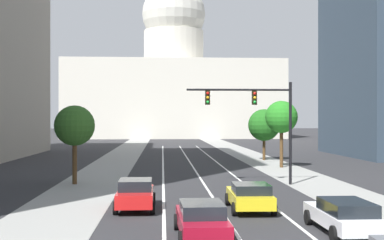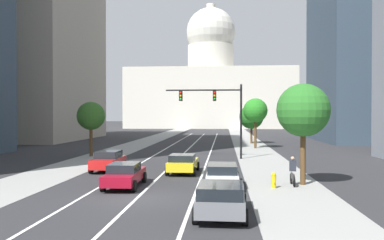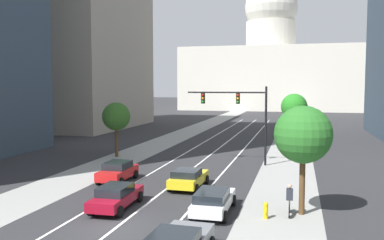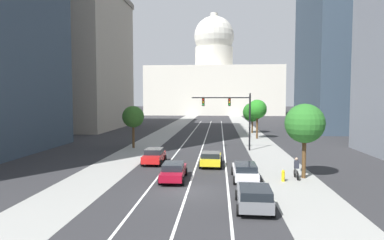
{
  "view_description": "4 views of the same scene",
  "coord_description": "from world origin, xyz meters",
  "px_view_note": "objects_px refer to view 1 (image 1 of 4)",
  "views": [
    {
      "loc": [
        -2.89,
        -16.04,
        4.5
      ],
      "look_at": [
        -1.09,
        14.9,
        4.46
      ],
      "focal_mm": 47.84,
      "sensor_mm": 36.0,
      "label": 1
    },
    {
      "loc": [
        4.33,
        -19.93,
        4.18
      ],
      "look_at": [
        0.81,
        24.63,
        3.6
      ],
      "focal_mm": 38.02,
      "sensor_mm": 36.0,
      "label": 2
    },
    {
      "loc": [
        8.76,
        -18.83,
        7.08
      ],
      "look_at": [
        -0.44,
        17.11,
        4.09
      ],
      "focal_mm": 39.18,
      "sensor_mm": 36.0,
      "label": 3
    },
    {
      "loc": [
        2.16,
        -22.68,
        6.48
      ],
      "look_at": [
        -0.95,
        15.62,
        3.95
      ],
      "focal_mm": 31.24,
      "sensor_mm": 36.0,
      "label": 4
    }
  ],
  "objects_px": {
    "capitol_building": "(174,86)",
    "street_tree_near_right": "(281,117)",
    "street_tree_near_left": "(75,126)",
    "car_crimson": "(202,219)",
    "car_red": "(136,194)",
    "street_tree_far_right": "(264,125)",
    "car_white": "(344,215)",
    "traffic_signal_mast": "(259,112)",
    "car_yellow": "(250,196)"
  },
  "relations": [
    {
      "from": "car_white",
      "to": "street_tree_near_right",
      "type": "relative_size",
      "value": 0.77
    },
    {
      "from": "car_crimson",
      "to": "street_tree_far_right",
      "type": "height_order",
      "value": "street_tree_far_right"
    },
    {
      "from": "car_red",
      "to": "street_tree_far_right",
      "type": "xyz_separation_m",
      "value": [
        12.53,
        30.1,
        3.07
      ]
    },
    {
      "from": "car_white",
      "to": "car_red",
      "type": "bearing_deg",
      "value": 54.68
    },
    {
      "from": "car_crimson",
      "to": "street_tree_near_left",
      "type": "height_order",
      "value": "street_tree_near_left"
    },
    {
      "from": "street_tree_near_left",
      "to": "capitol_building",
      "type": "bearing_deg",
      "value": 84.48
    },
    {
      "from": "capitol_building",
      "to": "traffic_signal_mast",
      "type": "relative_size",
      "value": 7.18
    },
    {
      "from": "traffic_signal_mast",
      "to": "street_tree_near_left",
      "type": "height_order",
      "value": "traffic_signal_mast"
    },
    {
      "from": "street_tree_far_right",
      "to": "car_yellow",
      "type": "bearing_deg",
      "value": -102.62
    },
    {
      "from": "car_yellow",
      "to": "traffic_signal_mast",
      "type": "bearing_deg",
      "value": -12.19
    },
    {
      "from": "car_red",
      "to": "street_tree_far_right",
      "type": "relative_size",
      "value": 0.73
    },
    {
      "from": "car_crimson",
      "to": "car_white",
      "type": "distance_m",
      "value": 5.66
    },
    {
      "from": "street_tree_near_right",
      "to": "street_tree_near_left",
      "type": "relative_size",
      "value": 1.14
    },
    {
      "from": "traffic_signal_mast",
      "to": "street_tree_near_left",
      "type": "relative_size",
      "value": 1.33
    },
    {
      "from": "car_crimson",
      "to": "car_white",
      "type": "xyz_separation_m",
      "value": [
        5.64,
        0.51,
        0.0
      ]
    },
    {
      "from": "car_yellow",
      "to": "car_red",
      "type": "xyz_separation_m",
      "value": [
        -5.63,
        0.7,
        0.06
      ]
    },
    {
      "from": "car_yellow",
      "to": "street_tree_far_right",
      "type": "distance_m",
      "value": 31.72
    },
    {
      "from": "capitol_building",
      "to": "street_tree_near_right",
      "type": "height_order",
      "value": "capitol_building"
    },
    {
      "from": "capitol_building",
      "to": "car_crimson",
      "type": "xyz_separation_m",
      "value": [
        -1.41,
        -109.36,
        -12.28
      ]
    },
    {
      "from": "capitol_building",
      "to": "street_tree_far_right",
      "type": "bearing_deg",
      "value": -83.5
    },
    {
      "from": "traffic_signal_mast",
      "to": "street_tree_far_right",
      "type": "relative_size",
      "value": 1.29
    },
    {
      "from": "capitol_building",
      "to": "street_tree_near_left",
      "type": "bearing_deg",
      "value": -95.52
    },
    {
      "from": "street_tree_far_right",
      "to": "car_crimson",
      "type": "bearing_deg",
      "value": -104.89
    },
    {
      "from": "car_crimson",
      "to": "car_red",
      "type": "height_order",
      "value": "car_red"
    },
    {
      "from": "car_white",
      "to": "street_tree_near_right",
      "type": "xyz_separation_m",
      "value": [
        4.0,
        27.44,
        3.96
      ]
    },
    {
      "from": "car_red",
      "to": "car_white",
      "type": "bearing_deg",
      "value": -125.35
    },
    {
      "from": "capitol_building",
      "to": "street_tree_near_right",
      "type": "distance_m",
      "value": 82.24
    },
    {
      "from": "car_red",
      "to": "street_tree_near_left",
      "type": "xyz_separation_m",
      "value": [
        -4.73,
        10.2,
        3.25
      ]
    },
    {
      "from": "street_tree_far_right",
      "to": "street_tree_near_right",
      "type": "bearing_deg",
      "value": -90.54
    },
    {
      "from": "car_red",
      "to": "street_tree_near_right",
      "type": "bearing_deg",
      "value": -30.42
    },
    {
      "from": "capitol_building",
      "to": "car_crimson",
      "type": "distance_m",
      "value": 110.06
    },
    {
      "from": "car_white",
      "to": "capitol_building",
      "type": "bearing_deg",
      "value": 1.87
    },
    {
      "from": "street_tree_near_left",
      "to": "street_tree_far_right",
      "type": "height_order",
      "value": "street_tree_far_right"
    },
    {
      "from": "capitol_building",
      "to": "car_red",
      "type": "xyz_separation_m",
      "value": [
        -4.23,
        -102.93,
        -12.22
      ]
    },
    {
      "from": "street_tree_near_right",
      "to": "car_crimson",
      "type": "bearing_deg",
      "value": -109.01
    },
    {
      "from": "street_tree_near_left",
      "to": "car_yellow",
      "type": "bearing_deg",
      "value": -46.44
    },
    {
      "from": "capitol_building",
      "to": "car_crimson",
      "type": "height_order",
      "value": "capitol_building"
    },
    {
      "from": "car_white",
      "to": "car_yellow",
      "type": "xyz_separation_m",
      "value": [
        -2.82,
        5.21,
        -0.0
      ]
    },
    {
      "from": "car_white",
      "to": "street_tree_near_right",
      "type": "bearing_deg",
      "value": -8.64
    },
    {
      "from": "car_yellow",
      "to": "street_tree_near_left",
      "type": "relative_size",
      "value": 0.79
    },
    {
      "from": "street_tree_near_left",
      "to": "car_red",
      "type": "bearing_deg",
      "value": -65.11
    },
    {
      "from": "car_white",
      "to": "street_tree_far_right",
      "type": "bearing_deg",
      "value": -6.81
    },
    {
      "from": "street_tree_near_right",
      "to": "street_tree_far_right",
      "type": "distance_m",
      "value": 8.61
    },
    {
      "from": "car_yellow",
      "to": "traffic_signal_mast",
      "type": "xyz_separation_m",
      "value": [
        2.34,
        9.85,
        4.3
      ]
    },
    {
      "from": "car_red",
      "to": "street_tree_near_left",
      "type": "distance_m",
      "value": 11.7
    },
    {
      "from": "car_yellow",
      "to": "street_tree_near_left",
      "type": "height_order",
      "value": "street_tree_near_left"
    },
    {
      "from": "capitol_building",
      "to": "street_tree_far_right",
      "type": "distance_m",
      "value": 73.88
    },
    {
      "from": "car_yellow",
      "to": "car_crimson",
      "type": "bearing_deg",
      "value": 154.97
    },
    {
      "from": "car_red",
      "to": "traffic_signal_mast",
      "type": "bearing_deg",
      "value": -41.43
    },
    {
      "from": "car_white",
      "to": "car_yellow",
      "type": "bearing_deg",
      "value": 28.07
    }
  ]
}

